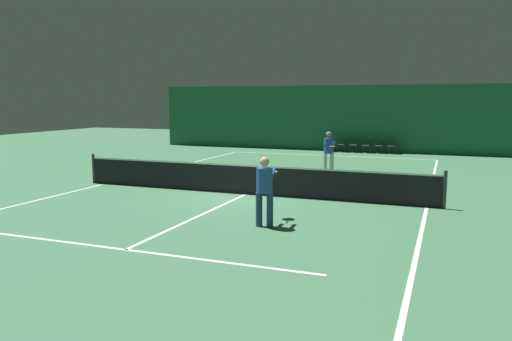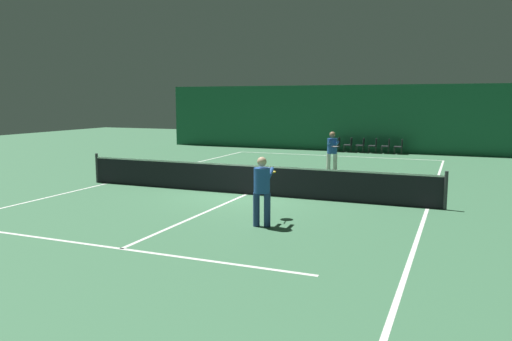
{
  "view_description": "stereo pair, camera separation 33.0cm",
  "coord_description": "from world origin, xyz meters",
  "px_view_note": "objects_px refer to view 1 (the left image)",
  "views": [
    {
      "loc": [
        5.97,
        -14.53,
        3.0
      ],
      "look_at": [
        0.79,
        -1.13,
        0.96
      ],
      "focal_mm": 35.0,
      "sensor_mm": 36.0,
      "label": 1
    },
    {
      "loc": [
        6.27,
        -14.41,
        3.0
      ],
      "look_at": [
        0.79,
        -1.13,
        0.96
      ],
      "focal_mm": 35.0,
      "sensor_mm": 36.0,
      "label": 2
    }
  ],
  "objects_px": {
    "courtside_chair_0": "(331,143)",
    "courtside_chair_2": "(355,144)",
    "player_near": "(265,186)",
    "courtside_chair_1": "(343,144)",
    "player_far": "(329,149)",
    "courtside_chair_4": "(380,145)",
    "courtside_chair_3": "(368,144)",
    "tennis_net": "(246,179)",
    "courtside_chair_5": "(393,145)"
  },
  "relations": [
    {
      "from": "courtside_chair_5",
      "to": "courtside_chair_2",
      "type": "bearing_deg",
      "value": -90.0
    },
    {
      "from": "tennis_net",
      "to": "courtside_chair_4",
      "type": "height_order",
      "value": "tennis_net"
    },
    {
      "from": "player_far",
      "to": "courtside_chair_0",
      "type": "height_order",
      "value": "player_far"
    },
    {
      "from": "courtside_chair_3",
      "to": "courtside_chair_1",
      "type": "bearing_deg",
      "value": -90.0
    },
    {
      "from": "player_near",
      "to": "courtside_chair_4",
      "type": "bearing_deg",
      "value": -11.98
    },
    {
      "from": "courtside_chair_4",
      "to": "courtside_chair_5",
      "type": "bearing_deg",
      "value": 90.0
    },
    {
      "from": "player_near",
      "to": "player_far",
      "type": "bearing_deg",
      "value": -7.3
    },
    {
      "from": "courtside_chair_2",
      "to": "courtside_chair_4",
      "type": "bearing_deg",
      "value": 90.0
    },
    {
      "from": "courtside_chair_4",
      "to": "player_near",
      "type": "bearing_deg",
      "value": -1.5
    },
    {
      "from": "player_near",
      "to": "courtside_chair_3",
      "type": "height_order",
      "value": "player_near"
    },
    {
      "from": "courtside_chair_1",
      "to": "courtside_chair_2",
      "type": "height_order",
      "value": "same"
    },
    {
      "from": "courtside_chair_2",
      "to": "tennis_net",
      "type": "bearing_deg",
      "value": -4.11
    },
    {
      "from": "courtside_chair_0",
      "to": "courtside_chair_5",
      "type": "height_order",
      "value": "same"
    },
    {
      "from": "player_near",
      "to": "courtside_chair_5",
      "type": "bearing_deg",
      "value": -14.26
    },
    {
      "from": "tennis_net",
      "to": "courtside_chair_5",
      "type": "distance_m",
      "value": 14.43
    },
    {
      "from": "tennis_net",
      "to": "courtside_chair_3",
      "type": "height_order",
      "value": "tennis_net"
    },
    {
      "from": "player_far",
      "to": "courtside_chair_0",
      "type": "relative_size",
      "value": 2.06
    },
    {
      "from": "courtside_chair_0",
      "to": "courtside_chair_2",
      "type": "bearing_deg",
      "value": 90.0
    },
    {
      "from": "courtside_chair_5",
      "to": "courtside_chair_3",
      "type": "bearing_deg",
      "value": -90.0
    },
    {
      "from": "tennis_net",
      "to": "courtside_chair_4",
      "type": "distance_m",
      "value": 14.29
    },
    {
      "from": "tennis_net",
      "to": "courtside_chair_2",
      "type": "xyz_separation_m",
      "value": [
        1.01,
        14.08,
        -0.03
      ]
    },
    {
      "from": "player_far",
      "to": "courtside_chair_4",
      "type": "height_order",
      "value": "player_far"
    },
    {
      "from": "tennis_net",
      "to": "courtside_chair_1",
      "type": "relative_size",
      "value": 14.29
    },
    {
      "from": "player_near",
      "to": "courtside_chair_0",
      "type": "bearing_deg",
      "value": -2.88
    },
    {
      "from": "courtside_chair_1",
      "to": "courtside_chair_2",
      "type": "xyz_separation_m",
      "value": [
        0.71,
        0.0,
        0.0
      ]
    },
    {
      "from": "courtside_chair_3",
      "to": "courtside_chair_4",
      "type": "distance_m",
      "value": 0.71
    },
    {
      "from": "courtside_chair_0",
      "to": "courtside_chair_2",
      "type": "xyz_separation_m",
      "value": [
        1.41,
        0.0,
        0.0
      ]
    },
    {
      "from": "player_far",
      "to": "courtside_chair_5",
      "type": "bearing_deg",
      "value": 148.63
    },
    {
      "from": "player_near",
      "to": "courtside_chair_3",
      "type": "xyz_separation_m",
      "value": [
        -0.24,
        17.67,
        -0.49
      ]
    },
    {
      "from": "player_near",
      "to": "courtside_chair_4",
      "type": "height_order",
      "value": "player_near"
    },
    {
      "from": "courtside_chair_1",
      "to": "courtside_chair_2",
      "type": "distance_m",
      "value": 0.71
    },
    {
      "from": "player_near",
      "to": "courtside_chair_1",
      "type": "bearing_deg",
      "value": -5.14
    },
    {
      "from": "player_near",
      "to": "courtside_chair_0",
      "type": "xyz_separation_m",
      "value": [
        -2.36,
        17.67,
        -0.49
      ]
    },
    {
      "from": "courtside_chair_0",
      "to": "courtside_chair_5",
      "type": "bearing_deg",
      "value": 90.0
    },
    {
      "from": "player_near",
      "to": "courtside_chair_1",
      "type": "xyz_separation_m",
      "value": [
        -1.65,
        17.67,
        -0.49
      ]
    },
    {
      "from": "courtside_chair_4",
      "to": "player_far",
      "type": "bearing_deg",
      "value": -6.2
    },
    {
      "from": "courtside_chair_0",
      "to": "player_far",
      "type": "bearing_deg",
      "value": 11.98
    },
    {
      "from": "tennis_net",
      "to": "courtside_chair_3",
      "type": "bearing_deg",
      "value": 83.04
    },
    {
      "from": "player_far",
      "to": "courtside_chair_2",
      "type": "height_order",
      "value": "player_far"
    },
    {
      "from": "tennis_net",
      "to": "courtside_chair_2",
      "type": "relative_size",
      "value": 14.29
    },
    {
      "from": "tennis_net",
      "to": "courtside_chair_0",
      "type": "height_order",
      "value": "tennis_net"
    },
    {
      "from": "courtside_chair_1",
      "to": "player_far",
      "type": "bearing_deg",
      "value": 7.52
    },
    {
      "from": "player_far",
      "to": "courtside_chair_3",
      "type": "xyz_separation_m",
      "value": [
        0.25,
        8.79,
        -0.52
      ]
    },
    {
      "from": "courtside_chair_2",
      "to": "courtside_chair_1",
      "type": "bearing_deg",
      "value": -90.0
    },
    {
      "from": "courtside_chair_1",
      "to": "courtside_chair_3",
      "type": "bearing_deg",
      "value": 90.0
    },
    {
      "from": "courtside_chair_2",
      "to": "courtside_chair_4",
      "type": "xyz_separation_m",
      "value": [
        1.41,
        0.0,
        0.0
      ]
    },
    {
      "from": "player_near",
      "to": "player_far",
      "type": "relative_size",
      "value": 0.97
    },
    {
      "from": "tennis_net",
      "to": "courtside_chair_0",
      "type": "distance_m",
      "value": 14.09
    },
    {
      "from": "courtside_chair_1",
      "to": "courtside_chair_2",
      "type": "bearing_deg",
      "value": 90.0
    },
    {
      "from": "tennis_net",
      "to": "courtside_chair_4",
      "type": "relative_size",
      "value": 14.29
    }
  ]
}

